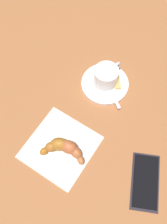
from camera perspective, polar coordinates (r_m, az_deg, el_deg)
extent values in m
plane|color=#9D5E36|center=(0.77, -0.01, -1.64)|extent=(1.80, 1.80, 0.00)
cylinder|color=white|center=(0.82, 4.40, 5.77)|extent=(0.14, 0.14, 0.01)
cylinder|color=white|center=(0.79, 4.60, 7.28)|extent=(0.07, 0.07, 0.06)
cylinder|color=#341D10|center=(0.79, 4.62, 7.38)|extent=(0.06, 0.06, 0.00)
torus|color=white|center=(0.81, 6.65, 9.01)|extent=(0.04, 0.01, 0.04)
cube|color=silver|center=(0.80, 5.70, 4.01)|extent=(0.06, 0.10, 0.00)
ellipsoid|color=silver|center=(0.83, 3.72, 7.96)|extent=(0.03, 0.03, 0.01)
cube|color=tan|center=(0.82, 6.67, 6.91)|extent=(0.06, 0.06, 0.01)
cube|color=white|center=(0.74, -4.87, -7.09)|extent=(0.19, 0.18, 0.00)
ellipsoid|color=#AE6536|center=(0.72, -0.55, -9.86)|extent=(0.03, 0.03, 0.02)
ellipsoid|color=#AC5D32|center=(0.72, -1.56, -8.31)|extent=(0.03, 0.04, 0.03)
ellipsoid|color=#B15B34|center=(0.72, -3.04, -7.19)|extent=(0.04, 0.05, 0.04)
ellipsoid|color=#A46724|center=(0.72, -4.78, -6.76)|extent=(0.06, 0.06, 0.04)
ellipsoid|color=#A26025|center=(0.73, -6.52, -7.07)|extent=(0.04, 0.04, 0.03)
ellipsoid|color=#A7611F|center=(0.73, -8.08, -7.96)|extent=(0.03, 0.02, 0.02)
cube|color=black|center=(0.73, 12.54, -13.75)|extent=(0.16, 0.13, 0.01)
cube|color=black|center=(0.73, 12.61, -13.68)|extent=(0.15, 0.12, 0.00)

